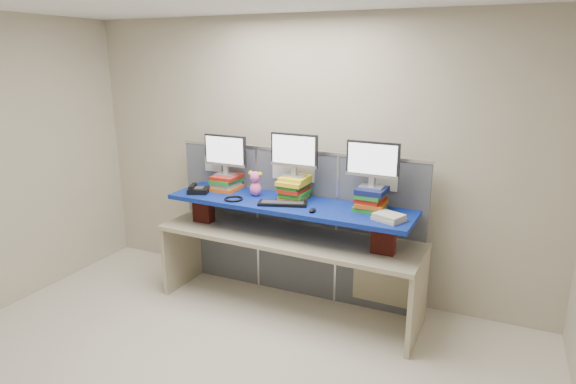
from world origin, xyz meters
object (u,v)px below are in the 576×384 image
at_px(monitor_right, 373,162).
at_px(desk_phone, 198,190).
at_px(monitor_center, 294,152).
at_px(keyboard, 283,203).
at_px(blue_board, 288,204).
at_px(desk, 288,249).
at_px(monitor_left, 225,153).

xyz_separation_m(monitor_right, desk_phone, (-1.71, -0.17, -0.40)).
height_order(monitor_center, keyboard, monitor_center).
relative_size(monitor_center, desk_phone, 1.94).
height_order(blue_board, monitor_right, monitor_right).
bearing_deg(monitor_center, desk, -92.38).
bearing_deg(blue_board, desk, 1.88).
distance_m(desk, monitor_left, 1.15).
distance_m(desk, monitor_right, 1.19).
distance_m(desk, keyboard, 0.49).
bearing_deg(desk, keyboard, -96.20).
height_order(blue_board, monitor_left, monitor_left).
bearing_deg(desk_phone, monitor_left, 27.00).
xyz_separation_m(monitor_left, monitor_center, (0.76, -0.02, 0.07)).
height_order(desk, desk_phone, desk_phone).
xyz_separation_m(keyboard, desk_phone, (-0.94, 0.02, 0.02)).
relative_size(desk, monitor_center, 5.48).
height_order(desk, monitor_right, monitor_right).
xyz_separation_m(blue_board, monitor_right, (0.76, 0.09, 0.46)).
bearing_deg(desk_phone, monitor_right, -14.51).
height_order(monitor_left, monitor_center, monitor_center).
distance_m(blue_board, monitor_center, 0.49).
height_order(blue_board, keyboard, keyboard).
bearing_deg(blue_board, monitor_right, 8.92).
bearing_deg(blue_board, desk_phone, -173.74).
xyz_separation_m(monitor_right, keyboard, (-0.77, -0.19, -0.42)).
xyz_separation_m(monitor_left, desk_phone, (-0.20, -0.22, -0.35)).
xyz_separation_m(monitor_center, keyboard, (-0.02, -0.21, -0.44)).
bearing_deg(monitor_left, keyboard, -15.80).
relative_size(monitor_center, monitor_right, 1.00).
distance_m(keyboard, desk_phone, 0.94).
xyz_separation_m(monitor_left, monitor_right, (1.51, -0.05, 0.05)).
bearing_deg(monitor_center, keyboard, -94.06).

